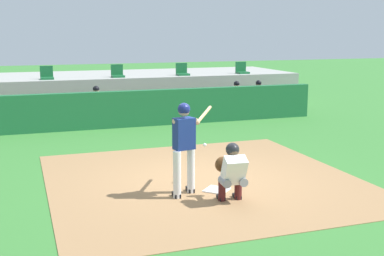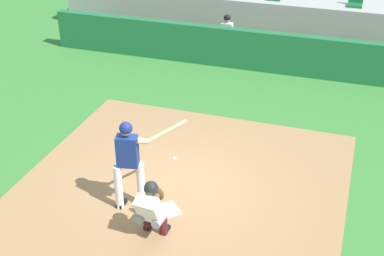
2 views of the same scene
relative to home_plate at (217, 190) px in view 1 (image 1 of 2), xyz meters
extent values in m
plane|color=#387A33|center=(0.00, 0.80, -0.02)|extent=(80.00, 80.00, 0.00)
cube|color=#9E754C|center=(0.00, 0.80, -0.02)|extent=(6.40, 6.40, 0.01)
cube|color=white|center=(0.00, 0.00, 0.00)|extent=(0.62, 0.62, 0.02)
cylinder|color=silver|center=(-0.88, -0.17, 0.44)|extent=(0.15, 0.15, 0.92)
cylinder|color=silver|center=(-0.52, 0.05, 0.44)|extent=(0.15, 0.15, 0.92)
cube|color=navy|center=(-0.70, -0.06, 1.20)|extent=(0.42, 0.31, 0.60)
sphere|color=tan|center=(-0.70, -0.06, 1.63)|extent=(0.21, 0.21, 0.21)
sphere|color=navy|center=(-0.70, -0.06, 1.66)|extent=(0.24, 0.24, 0.24)
cylinder|color=tan|center=(-0.64, 0.03, 1.41)|extent=(0.57, 0.25, 0.18)
cylinder|color=tan|center=(-0.44, 0.02, 1.41)|extent=(0.23, 0.26, 0.17)
cylinder|color=tan|center=(-0.12, 0.43, 1.45)|extent=(0.57, 0.71, 0.24)
cube|color=black|center=(-0.87, -0.11, 0.02)|extent=(0.13, 0.27, 0.09)
cube|color=black|center=(-0.52, 0.11, 0.02)|extent=(0.13, 0.27, 0.09)
cylinder|color=gray|center=(-0.15, -0.74, 0.40)|extent=(0.18, 0.33, 0.16)
cylinder|color=#4C1919|center=(-0.14, -0.59, 0.19)|extent=(0.14, 0.14, 0.42)
cube|color=black|center=(-0.13, -0.53, 0.02)|extent=(0.13, 0.25, 0.08)
cylinder|color=gray|center=(0.17, -0.77, 0.40)|extent=(0.18, 0.33, 0.16)
cylinder|color=#4C1919|center=(0.18, -0.62, 0.19)|extent=(0.14, 0.14, 0.42)
cube|color=black|center=(0.19, -0.56, 0.02)|extent=(0.13, 0.25, 0.08)
cube|color=white|center=(0.01, -0.80, 0.62)|extent=(0.43, 0.47, 0.57)
cube|color=#2D2D33|center=(0.02, -0.68, 0.62)|extent=(0.40, 0.28, 0.45)
sphere|color=brown|center=(0.01, -0.72, 0.96)|extent=(0.21, 0.21, 0.21)
sphere|color=#232328|center=(0.02, -0.70, 0.98)|extent=(0.25, 0.25, 0.25)
cylinder|color=brown|center=(-0.01, -0.58, 0.62)|extent=(0.13, 0.46, 0.10)
ellipsoid|color=brown|center=(-0.04, -0.35, 0.62)|extent=(0.29, 0.14, 0.30)
sphere|color=white|center=(-0.04, 0.57, 0.79)|extent=(0.07, 0.07, 0.07)
cube|color=#1E6638|center=(0.00, 7.30, 0.58)|extent=(13.00, 0.30, 1.20)
cube|color=olive|center=(0.00, 8.30, 0.20)|extent=(11.80, 0.44, 0.45)
cylinder|color=#939399|center=(-1.24, 8.05, 0.47)|extent=(0.15, 0.40, 0.15)
cylinder|color=#939399|center=(-1.24, 7.85, 0.20)|extent=(0.13, 0.13, 0.45)
cube|color=maroon|center=(-1.24, 7.80, 0.02)|extent=(0.11, 0.24, 0.08)
cylinder|color=#939399|center=(-0.98, 8.05, 0.47)|extent=(0.15, 0.40, 0.15)
cylinder|color=#939399|center=(-0.98, 7.85, 0.20)|extent=(0.13, 0.13, 0.45)
cube|color=maroon|center=(-0.98, 7.80, 0.02)|extent=(0.11, 0.24, 0.08)
cube|color=white|center=(-1.11, 8.27, 0.74)|extent=(0.36, 0.22, 0.54)
sphere|color=tan|center=(-1.11, 8.27, 1.13)|extent=(0.20, 0.20, 0.20)
sphere|color=black|center=(-1.11, 8.27, 1.17)|extent=(0.22, 0.22, 0.22)
cylinder|color=tan|center=(-1.31, 8.13, 0.63)|extent=(0.09, 0.41, 0.22)
cylinder|color=tan|center=(-0.91, 8.13, 0.63)|extent=(0.09, 0.41, 0.22)
cylinder|color=#939399|center=(3.98, 8.05, 0.47)|extent=(0.15, 0.40, 0.15)
cylinder|color=#939399|center=(3.98, 7.85, 0.20)|extent=(0.13, 0.13, 0.45)
cube|color=maroon|center=(3.98, 7.80, 0.02)|extent=(0.11, 0.24, 0.08)
cylinder|color=#939399|center=(4.24, 8.05, 0.47)|extent=(0.15, 0.40, 0.15)
cylinder|color=#939399|center=(4.24, 7.85, 0.20)|extent=(0.13, 0.13, 0.45)
cube|color=maroon|center=(4.24, 7.80, 0.02)|extent=(0.11, 0.24, 0.08)
cube|color=white|center=(4.11, 8.27, 0.74)|extent=(0.36, 0.22, 0.54)
sphere|color=tan|center=(4.11, 8.27, 1.13)|extent=(0.20, 0.20, 0.20)
sphere|color=black|center=(4.11, 8.27, 1.17)|extent=(0.22, 0.22, 0.22)
cylinder|color=tan|center=(3.91, 8.13, 0.63)|extent=(0.09, 0.41, 0.22)
cylinder|color=tan|center=(4.31, 8.13, 0.63)|extent=(0.09, 0.41, 0.22)
cylinder|color=#939399|center=(4.89, 8.05, 0.47)|extent=(0.15, 0.40, 0.15)
cylinder|color=#939399|center=(4.89, 7.85, 0.20)|extent=(0.13, 0.13, 0.45)
cube|color=maroon|center=(4.89, 7.80, 0.02)|extent=(0.11, 0.24, 0.08)
cylinder|color=#939399|center=(5.15, 8.05, 0.47)|extent=(0.15, 0.40, 0.15)
cylinder|color=#939399|center=(5.15, 7.85, 0.20)|extent=(0.13, 0.13, 0.45)
cube|color=maroon|center=(5.15, 7.80, 0.02)|extent=(0.11, 0.24, 0.08)
cube|color=white|center=(5.02, 8.27, 0.74)|extent=(0.36, 0.22, 0.54)
sphere|color=brown|center=(5.02, 8.27, 1.13)|extent=(0.20, 0.20, 0.20)
sphere|color=black|center=(5.02, 8.27, 1.17)|extent=(0.22, 0.22, 0.22)
cylinder|color=brown|center=(4.82, 8.13, 0.63)|extent=(0.09, 0.41, 0.22)
cylinder|color=brown|center=(5.22, 8.13, 0.63)|extent=(0.09, 0.41, 0.22)
cube|color=#9E9E99|center=(0.00, 11.70, 0.68)|extent=(15.00, 4.40, 1.40)
cube|color=#196033|center=(-2.60, 10.10, 1.42)|extent=(0.46, 0.46, 0.08)
cube|color=#196033|center=(-2.60, 10.30, 1.66)|extent=(0.46, 0.06, 0.40)
cube|color=#196033|center=(0.00, 10.10, 1.42)|extent=(0.46, 0.46, 0.08)
cube|color=#196033|center=(0.00, 10.30, 1.66)|extent=(0.46, 0.06, 0.40)
cube|color=#196033|center=(2.60, 10.10, 1.42)|extent=(0.46, 0.46, 0.08)
cube|color=#196033|center=(2.60, 10.30, 1.66)|extent=(0.46, 0.06, 0.40)
cube|color=#196033|center=(5.20, 10.10, 1.42)|extent=(0.46, 0.46, 0.08)
cube|color=#196033|center=(5.20, 10.30, 1.66)|extent=(0.46, 0.06, 0.40)
camera|label=1|loc=(-3.57, -8.81, 3.08)|focal=46.81mm
camera|label=2|loc=(2.98, -7.40, 6.15)|focal=49.70mm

